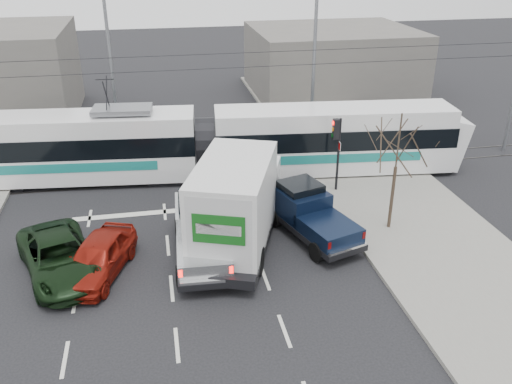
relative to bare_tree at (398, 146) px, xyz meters
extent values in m
plane|color=black|center=(-7.60, -2.50, -3.79)|extent=(120.00, 120.00, 0.00)
cube|color=gray|center=(1.40, -2.50, -3.72)|extent=(6.00, 60.00, 0.15)
cube|color=#33302D|center=(-7.60, 7.50, -3.78)|extent=(60.00, 1.60, 0.03)
cube|color=#65615C|center=(4.40, 21.50, -1.29)|extent=(12.00, 10.00, 5.00)
cylinder|color=#47382B|center=(0.00, 0.00, -2.27)|extent=(0.14, 0.14, 2.75)
cylinder|color=#47382B|center=(0.00, 0.00, 0.23)|extent=(0.07, 0.07, 2.25)
cylinder|color=black|center=(-1.00, 4.00, -1.84)|extent=(0.12, 0.12, 3.60)
cube|color=black|center=(-1.20, 4.00, -0.54)|extent=(0.28, 0.28, 0.95)
cylinder|color=#FF0C07|center=(-1.35, 4.00, -0.24)|extent=(0.06, 0.20, 0.20)
cylinder|color=orange|center=(-1.35, 4.00, -0.54)|extent=(0.06, 0.20, 0.20)
cylinder|color=#05330C|center=(-1.35, 4.00, -0.84)|extent=(0.06, 0.20, 0.20)
cube|color=white|center=(-1.02, 3.85, -1.34)|extent=(0.02, 0.30, 0.40)
cylinder|color=slate|center=(-0.10, 11.50, 0.71)|extent=(0.20, 0.20, 9.00)
cylinder|color=slate|center=(-11.60, 13.50, 0.71)|extent=(0.20, 0.20, 9.00)
cylinder|color=black|center=(-7.60, 7.50, 1.71)|extent=(60.00, 0.03, 0.03)
cylinder|color=black|center=(-7.60, 7.50, 2.41)|extent=(60.00, 0.03, 0.03)
cube|color=white|center=(-13.55, 7.80, -2.82)|extent=(12.34, 3.74, 1.47)
cube|color=black|center=(-13.55, 7.80, -1.68)|extent=(12.40, 3.77, 1.00)
cube|color=white|center=(-13.55, 7.80, -0.78)|extent=(12.33, 3.64, 0.94)
cube|color=#177671|center=(-13.68, 6.52, -2.55)|extent=(8.46, 0.86, 0.47)
cube|color=white|center=(-0.41, 6.49, -2.82)|extent=(12.34, 3.74, 1.47)
cube|color=black|center=(-0.41, 6.49, -1.68)|extent=(12.40, 3.77, 1.00)
cube|color=white|center=(-0.41, 6.49, -0.78)|extent=(12.33, 3.64, 0.94)
cube|color=#177671|center=(-0.54, 5.21, -2.55)|extent=(8.46, 0.86, 0.47)
cylinder|color=black|center=(-6.98, 7.14, -1.88)|extent=(1.18, 2.53, 2.44)
cube|color=slate|center=(-10.92, 7.54, -0.10)|extent=(2.97, 1.80, 0.24)
cube|color=black|center=(-16.83, 8.13, -3.62)|extent=(2.09, 2.34, 0.34)
cube|color=black|center=(-8.95, 7.34, -3.62)|extent=(2.09, 2.34, 0.34)
cube|color=black|center=(-5.01, 6.94, -3.62)|extent=(2.09, 2.34, 0.34)
cube|color=black|center=(2.88, 6.16, -3.62)|extent=(2.09, 2.34, 0.34)
cube|color=black|center=(-7.98, -0.60, -3.25)|extent=(2.24, 5.79, 0.25)
cube|color=#B2B5B6|center=(-7.93, 0.42, -2.56)|extent=(2.04, 2.48, 1.13)
cube|color=black|center=(-7.92, 0.52, -1.98)|extent=(1.75, 1.79, 0.54)
cube|color=#B2B5B6|center=(-7.86, 1.79, -2.79)|extent=(1.91, 1.12, 0.54)
cube|color=#B2B5B6|center=(-8.04, -1.85, -2.86)|extent=(2.05, 2.66, 0.64)
cube|color=silver|center=(-8.12, -3.33, -3.12)|extent=(1.81, 0.27, 0.18)
cube|color=#FF0C07|center=(-8.97, -3.17, -2.76)|extent=(0.14, 0.09, 0.27)
cube|color=#FF0C07|center=(-7.25, -3.26, -2.76)|extent=(0.14, 0.09, 0.27)
cylinder|color=black|center=(-8.79, 1.27, -3.40)|extent=(0.31, 0.80, 0.79)
cylinder|color=black|center=(-6.99, 1.18, -3.40)|extent=(0.31, 0.80, 0.79)
cylinder|color=black|center=(-8.97, -2.37, -3.40)|extent=(0.31, 0.80, 0.79)
cylinder|color=black|center=(-7.17, -2.46, -3.40)|extent=(0.31, 0.80, 0.79)
cube|color=black|center=(-6.44, 0.21, -3.20)|extent=(5.07, 8.03, 0.38)
cube|color=white|center=(-5.44, 2.92, -2.27)|extent=(2.95, 2.57, 1.74)
cube|color=black|center=(-5.39, 3.06, -1.62)|extent=(2.42, 1.88, 0.65)
cube|color=silver|center=(-6.70, -0.50, -1.59)|extent=(4.23, 5.75, 3.20)
cube|color=silver|center=(-7.59, -2.90, -1.59)|extent=(2.17, 0.84, 2.82)
cube|color=#125216|center=(-7.61, -2.95, -1.34)|extent=(1.72, 0.65, 1.09)
cube|color=black|center=(-7.67, -3.14, -3.30)|extent=(2.29, 1.07, 0.20)
cylinder|color=black|center=(-6.67, 2.89, -3.30)|extent=(0.64, 1.03, 0.98)
cylinder|color=black|center=(-4.52, 2.10, -3.30)|extent=(0.64, 1.03, 0.98)
cylinder|color=black|center=(-8.25, -1.39, -3.25)|extent=(0.68, 1.13, 1.09)
cylinder|color=black|center=(-6.10, -2.18, -3.25)|extent=(0.68, 1.13, 1.09)
cube|color=black|center=(-3.39, 0.00, -3.25)|extent=(3.23, 5.25, 0.25)
cube|color=black|center=(-3.66, 0.85, -2.56)|extent=(2.33, 2.52, 1.13)
cube|color=black|center=(-3.69, 0.94, -1.97)|extent=(1.93, 1.88, 0.54)
cube|color=black|center=(-4.02, 1.98, -2.79)|extent=(1.92, 1.37, 0.54)
cube|color=black|center=(-3.07, -1.03, -2.86)|extent=(2.38, 2.66, 0.64)
cube|color=silver|center=(-2.68, -2.25, -3.12)|extent=(1.65, 0.68, 0.18)
cube|color=#590505|center=(-3.47, -2.40, -2.76)|extent=(0.16, 0.12, 0.28)
cube|color=#590505|center=(-1.94, -1.91, -2.76)|extent=(0.16, 0.12, 0.28)
cylinder|color=black|center=(-4.67, 1.25, -3.40)|extent=(0.50, 0.84, 0.79)
cylinder|color=black|center=(-3.07, 1.76, -3.40)|extent=(0.50, 0.84, 0.79)
cylinder|color=black|center=(-3.72, -1.75, -3.40)|extent=(0.50, 0.84, 0.79)
cylinder|color=black|center=(-2.12, -1.25, -3.40)|extent=(0.50, 0.84, 0.79)
imported|color=black|center=(-13.24, -0.78, -3.08)|extent=(3.96, 5.66, 1.43)
imported|color=maroon|center=(-11.84, -1.07, -3.06)|extent=(3.07, 4.60, 1.45)
camera|label=1|loc=(-9.39, -18.70, 7.60)|focal=38.00mm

